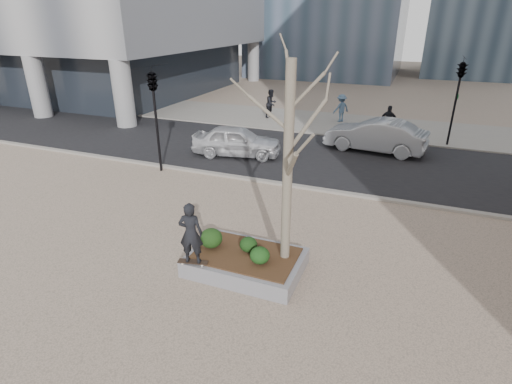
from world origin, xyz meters
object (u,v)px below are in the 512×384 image
at_px(planter, 246,262).
at_px(police_car, 237,141).
at_px(skateboarder, 191,233).
at_px(skateboard, 193,263).

relative_size(planter, police_car, 0.70).
relative_size(planter, skateboarder, 1.81).
bearing_deg(planter, police_car, 115.67).
xyz_separation_m(skateboard, police_car, (-3.12, 9.66, 0.27)).
height_order(skateboarder, police_car, skateboarder).
bearing_deg(skateboarder, planter, -156.74).
xyz_separation_m(planter, skateboarder, (-1.10, -0.88, 1.13)).
bearing_deg(police_car, skateboard, -173.52).
height_order(skateboard, skateboarder, skateboarder).
relative_size(skateboarder, police_car, 0.39).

